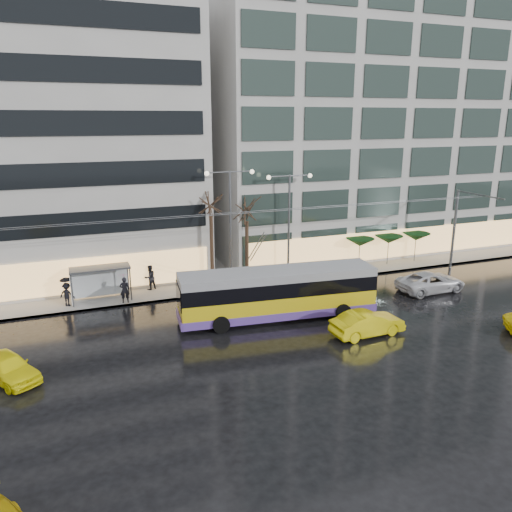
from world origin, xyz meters
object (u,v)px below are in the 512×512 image
bus_shelter (95,276)px  taxi_a (7,367)px  street_lamp_near (230,212)px  trolleybus (278,295)px

bus_shelter → taxi_a: 11.38m
street_lamp_near → bus_shelter: bearing=-179.4°
taxi_a → street_lamp_near: bearing=0.8°
trolleybus → taxi_a: 16.40m
bus_shelter → street_lamp_near: size_ratio=0.47×
trolleybus → street_lamp_near: (-0.78, 7.62, 4.34)m
trolleybus → taxi_a: bearing=-170.7°
taxi_a → bus_shelter: bearing=30.9°
street_lamp_near → taxi_a: bearing=-146.3°
bus_shelter → street_lamp_near: (10.38, 0.11, 4.03)m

